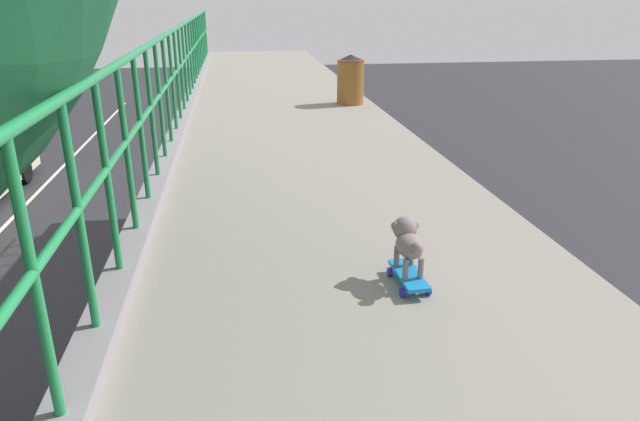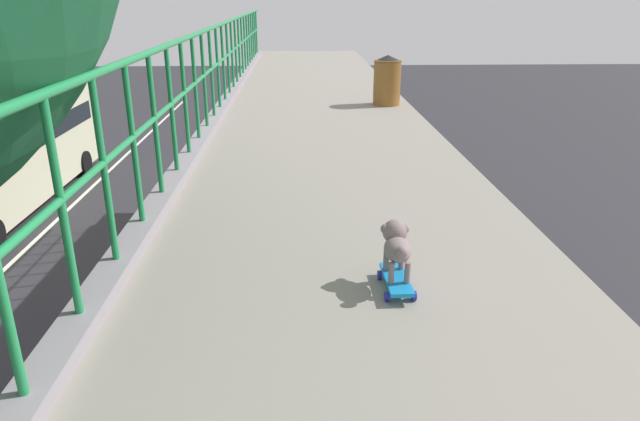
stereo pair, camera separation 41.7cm
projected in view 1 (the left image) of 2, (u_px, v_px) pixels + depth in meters
name	position (u px, v px, depth m)	size (l,w,h in m)	color
toy_skateboard	(409.00, 276.00, 3.53)	(0.19, 0.42, 0.08)	#1580CA
small_dog	(408.00, 240.00, 3.50)	(0.18, 0.38, 0.33)	gray
litter_bin	(351.00, 79.00, 9.29)	(0.45, 0.45, 0.80)	brown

